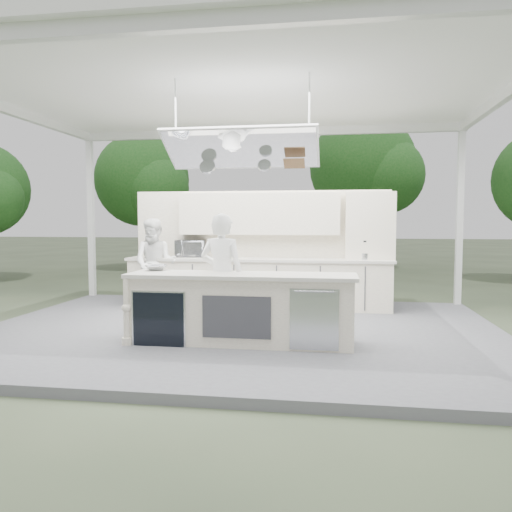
% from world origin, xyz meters
% --- Properties ---
extents(ground, '(90.00, 90.00, 0.00)m').
position_xyz_m(ground, '(0.00, 0.00, 0.00)').
color(ground, '#4E5A3E').
rests_on(ground, ground).
extents(stage_deck, '(8.00, 6.00, 0.12)m').
position_xyz_m(stage_deck, '(0.00, 0.00, 0.06)').
color(stage_deck, slate).
rests_on(stage_deck, ground).
extents(tent, '(8.20, 6.20, 3.86)m').
position_xyz_m(tent, '(0.00, -0.01, 3.71)').
color(tent, white).
rests_on(tent, ground).
extents(demo_island, '(3.10, 0.79, 0.95)m').
position_xyz_m(demo_island, '(0.18, -0.91, 0.60)').
color(demo_island, white).
rests_on(demo_island, stage_deck).
extents(back_counter, '(5.08, 0.72, 0.95)m').
position_xyz_m(back_counter, '(0.00, 1.90, 0.60)').
color(back_counter, white).
rests_on(back_counter, stage_deck).
extents(back_wall_unit, '(5.05, 0.48, 2.25)m').
position_xyz_m(back_wall_unit, '(0.44, 2.11, 1.57)').
color(back_wall_unit, white).
rests_on(back_wall_unit, stage_deck).
extents(tree_cluster, '(19.55, 9.40, 5.85)m').
position_xyz_m(tree_cluster, '(-0.16, 9.77, 3.29)').
color(tree_cluster, '#4A3025').
rests_on(tree_cluster, ground).
extents(head_chef, '(0.70, 0.52, 1.77)m').
position_xyz_m(head_chef, '(-0.14, -0.61, 1.01)').
color(head_chef, white).
rests_on(head_chef, stage_deck).
extents(sous_chef, '(0.86, 0.69, 1.71)m').
position_xyz_m(sous_chef, '(-1.93, 1.55, 0.98)').
color(sous_chef, white).
rests_on(sous_chef, stage_deck).
extents(toaster_oven, '(0.64, 0.47, 0.33)m').
position_xyz_m(toaster_oven, '(-1.37, 2.08, 1.24)').
color(toaster_oven, silver).
rests_on(toaster_oven, back_counter).
extents(bowl_large, '(0.42, 0.42, 0.08)m').
position_xyz_m(bowl_large, '(-1.10, -0.65, 1.11)').
color(bowl_large, '#B2B4B9').
rests_on(bowl_large, demo_island).
extents(bowl_small, '(0.29, 0.29, 0.08)m').
position_xyz_m(bowl_small, '(-1.10, -0.65, 1.11)').
color(bowl_small, silver).
rests_on(bowl_small, demo_island).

